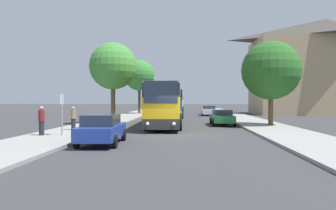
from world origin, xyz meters
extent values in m
plane|color=#38383A|center=(0.00, 0.00, 0.00)|extent=(300.00, 300.00, 0.00)
cube|color=gray|center=(-7.00, 0.00, 0.07)|extent=(4.00, 120.00, 0.15)
cube|color=gray|center=(7.00, 0.00, 0.07)|extent=(4.00, 120.00, 0.15)
cube|color=tan|center=(22.25, 31.28, 5.75)|extent=(21.75, 10.75, 11.50)
pyramid|color=#423D38|center=(22.25, 31.28, 13.11)|extent=(21.75, 10.75, 3.22)
cube|color=#2D2D2D|center=(-1.13, 6.56, 0.62)|extent=(2.60, 11.94, 0.70)
cube|color=yellow|center=(-1.13, 6.56, 1.69)|extent=(2.60, 11.94, 1.43)
cube|color=#232D3D|center=(-1.13, 6.56, 2.88)|extent=(2.62, 11.70, 0.95)
cube|color=yellow|center=(-1.13, 6.56, 3.42)|extent=(2.54, 11.70, 0.12)
cube|color=#232D3D|center=(-1.06, 0.57, 2.73)|extent=(2.21, 0.09, 1.45)
sphere|color=#F4EAC1|center=(-1.91, 0.54, 0.66)|extent=(0.24, 0.24, 0.24)
sphere|color=#F4EAC1|center=(-0.20, 0.56, 0.66)|extent=(0.24, 0.24, 0.24)
cylinder|color=black|center=(-2.31, 2.97, 0.50)|extent=(0.31, 1.00, 1.00)
cylinder|color=black|center=(0.14, 3.00, 0.50)|extent=(0.31, 1.00, 1.00)
cylinder|color=black|center=(-2.40, 10.11, 0.50)|extent=(0.31, 1.00, 1.00)
cylinder|color=black|center=(0.05, 10.14, 0.50)|extent=(0.31, 1.00, 1.00)
cube|color=silver|center=(-1.14, 21.65, 0.62)|extent=(2.61, 11.69, 0.70)
cube|color=#285BA8|center=(-1.14, 21.65, 1.67)|extent=(2.61, 11.69, 1.39)
cube|color=#232D3D|center=(-1.14, 21.65, 2.84)|extent=(2.63, 11.46, 0.95)
cube|color=#285BA8|center=(-1.14, 21.65, 3.37)|extent=(2.55, 11.46, 0.12)
cube|color=#232D3D|center=(-1.09, 15.78, 2.69)|extent=(2.26, 0.08, 1.45)
sphere|color=#F4EAC1|center=(-1.96, 15.76, 0.66)|extent=(0.24, 0.24, 0.24)
sphere|color=#F4EAC1|center=(-0.21, 15.77, 0.66)|extent=(0.24, 0.24, 0.24)
cylinder|color=black|center=(-2.36, 18.14, 0.50)|extent=(0.31, 1.00, 1.00)
cylinder|color=black|center=(0.15, 18.16, 0.50)|extent=(0.31, 1.00, 1.00)
cylinder|color=black|center=(-2.42, 25.14, 0.50)|extent=(0.31, 1.00, 1.00)
cylinder|color=black|center=(0.09, 25.16, 0.50)|extent=(0.31, 1.00, 1.00)
cube|color=#2D519E|center=(-1.31, 35.86, 0.62)|extent=(2.85, 11.10, 0.70)
cube|color=silver|center=(-1.31, 35.86, 1.59)|extent=(2.85, 11.10, 1.22)
cube|color=#232D3D|center=(-1.31, 35.86, 2.67)|extent=(2.87, 10.88, 0.95)
cube|color=silver|center=(-1.31, 35.86, 3.21)|extent=(2.79, 10.87, 0.12)
cube|color=#232D3D|center=(-1.50, 30.33, 2.52)|extent=(2.23, 0.14, 1.45)
sphere|color=#F4EAC1|center=(-2.37, 30.34, 0.66)|extent=(0.24, 0.24, 0.24)
sphere|color=#F4EAC1|center=(-0.64, 30.28, 0.66)|extent=(0.24, 0.24, 0.24)
cylinder|color=black|center=(-2.66, 32.60, 0.50)|extent=(0.33, 1.01, 1.00)
cylinder|color=black|center=(-0.19, 32.52, 0.50)|extent=(0.33, 1.01, 1.00)
cylinder|color=black|center=(-2.44, 39.21, 0.50)|extent=(0.33, 1.01, 1.00)
cylinder|color=black|center=(0.03, 39.12, 0.50)|extent=(0.33, 1.01, 1.00)
cube|color=#233D9E|center=(-3.64, -4.32, 0.64)|extent=(1.93, 4.54, 0.65)
cube|color=#232D3D|center=(-3.63, -4.50, 1.23)|extent=(1.64, 2.38, 0.54)
cylinder|color=black|center=(-4.57, -2.97, 0.31)|extent=(0.22, 0.63, 0.62)
cylinder|color=black|center=(-2.81, -2.90, 0.31)|extent=(0.22, 0.63, 0.62)
cylinder|color=black|center=(-4.46, -5.74, 0.31)|extent=(0.22, 0.63, 0.62)
cylinder|color=black|center=(-2.70, -5.67, 0.31)|extent=(0.22, 0.63, 0.62)
cube|color=#236B38|center=(3.76, 8.34, 0.60)|extent=(1.79, 4.65, 0.59)
cube|color=#232D3D|center=(3.76, 8.53, 1.12)|extent=(1.57, 2.42, 0.46)
cylinder|color=black|center=(4.63, 6.90, 0.31)|extent=(0.20, 0.62, 0.62)
cylinder|color=black|center=(2.86, 6.91, 0.31)|extent=(0.20, 0.62, 0.62)
cylinder|color=black|center=(4.65, 9.77, 0.31)|extent=(0.20, 0.62, 0.62)
cylinder|color=black|center=(2.88, 9.78, 0.31)|extent=(0.20, 0.62, 0.62)
cube|color=silver|center=(3.88, 25.91, 0.62)|extent=(2.20, 4.76, 0.63)
cube|color=#232D3D|center=(3.90, 26.10, 1.16)|extent=(1.83, 2.52, 0.45)
cylinder|color=black|center=(4.76, 24.41, 0.31)|extent=(0.24, 0.63, 0.62)
cylinder|color=black|center=(2.84, 24.53, 0.31)|extent=(0.24, 0.63, 0.62)
cylinder|color=black|center=(4.93, 27.29, 0.31)|extent=(0.24, 0.63, 0.62)
cylinder|color=black|center=(3.01, 27.41, 0.31)|extent=(0.24, 0.63, 0.62)
cylinder|color=gray|center=(-6.70, -1.71, 1.38)|extent=(0.08, 0.08, 2.47)
cube|color=silver|center=(-6.70, -1.71, 2.27)|extent=(0.03, 0.45, 0.60)
cylinder|color=#23232D|center=(-7.88, -1.80, 0.56)|extent=(0.30, 0.30, 0.81)
cylinder|color=maroon|center=(-7.88, -1.80, 1.30)|extent=(0.36, 0.36, 0.68)
sphere|color=tan|center=(-7.88, -1.80, 1.74)|extent=(0.22, 0.22, 0.22)
cylinder|color=#23232D|center=(-7.24, 1.79, 0.53)|extent=(0.30, 0.30, 0.76)
cylinder|color=olive|center=(-7.24, 1.79, 1.23)|extent=(0.36, 0.36, 0.63)
sphere|color=tan|center=(-7.24, 1.79, 1.65)|extent=(0.21, 0.21, 0.21)
cylinder|color=brown|center=(-6.05, 8.97, 1.92)|extent=(0.40, 0.40, 3.54)
sphere|color=#428938|center=(-6.05, 8.97, 5.29)|extent=(4.27, 4.27, 4.27)
cylinder|color=#513D23|center=(-6.52, 29.20, 2.18)|extent=(0.40, 0.40, 4.06)
sphere|color=#387F33|center=(-6.52, 29.20, 5.97)|extent=(4.68, 4.68, 4.68)
cylinder|color=brown|center=(7.57, 6.84, 1.50)|extent=(0.40, 0.40, 2.69)
sphere|color=#286023|center=(7.57, 6.84, 4.66)|extent=(4.84, 4.84, 4.84)
camera|label=1|loc=(0.55, -20.52, 2.23)|focal=35.00mm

